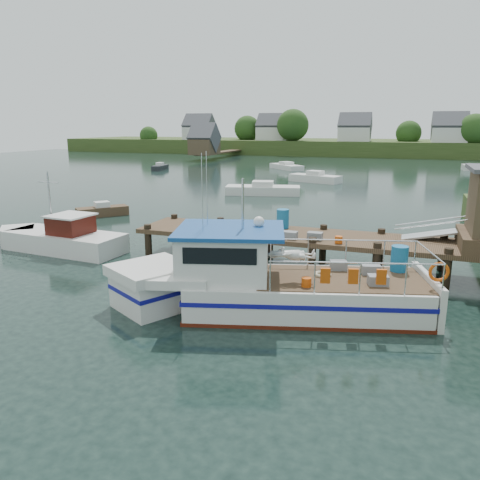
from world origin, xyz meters
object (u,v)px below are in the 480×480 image
(work_boat, at_px, (59,238))
(moored_e, at_px, (160,167))
(moored_a, at_px, (263,190))
(moored_d, at_px, (286,166))
(lobster_boat, at_px, (265,283))
(moored_rowboat, at_px, (102,211))
(dock, at_px, (435,223))
(moored_b, at_px, (315,178))

(work_boat, height_order, moored_e, work_boat)
(moored_a, height_order, moored_e, moored_a)
(work_boat, bearing_deg, moored_d, 94.70)
(lobster_boat, relative_size, moored_d, 1.82)
(moored_a, relative_size, moored_d, 1.16)
(lobster_boat, xyz_separation_m, moored_e, (-27.77, 43.04, -0.56))
(moored_d, bearing_deg, moored_rowboat, -108.54)
(lobster_boat, bearing_deg, work_boat, 145.52)
(dock, xyz_separation_m, moored_rowboat, (-20.31, 6.80, -1.88))
(work_boat, xyz_separation_m, moored_d, (-0.17, 45.90, -0.22))
(lobster_boat, xyz_separation_m, moored_a, (-7.78, 25.41, -0.50))
(moored_b, bearing_deg, moored_rowboat, -128.54)
(moored_a, bearing_deg, moored_d, 106.13)
(work_boat, relative_size, moored_a, 1.08)
(work_boat, relative_size, moored_b, 1.25)
(moored_rowboat, xyz_separation_m, moored_d, (3.27, 37.66, 0.03))
(moored_a, distance_m, moored_b, 11.00)
(moored_b, distance_m, moored_d, 15.28)
(work_boat, distance_m, moored_d, 45.90)
(moored_d, bearing_deg, dock, -82.61)
(dock, height_order, moored_rowboat, dock)
(work_boat, bearing_deg, moored_rowboat, 117.14)
(moored_d, relative_size, moored_e, 1.53)
(moored_d, height_order, moored_e, moored_d)
(moored_rowboat, height_order, moored_a, moored_a)
(moored_a, height_order, moored_b, moored_b)
(moored_rowboat, height_order, moored_d, moored_d)
(dock, bearing_deg, lobster_boat, -134.11)
(moored_a, distance_m, moored_d, 24.79)
(moored_b, bearing_deg, dock, -87.29)
(moored_d, xyz_separation_m, moored_e, (-15.98, -6.84, -0.01))
(moored_rowboat, bearing_deg, moored_b, 48.58)
(dock, distance_m, moored_rowboat, 21.50)
(work_boat, height_order, moored_d, work_boat)
(moored_d, bearing_deg, moored_a, -94.27)
(moored_rowboat, xyz_separation_m, moored_b, (9.88, 23.89, 0.10))
(lobster_boat, relative_size, work_boat, 1.47)
(moored_b, height_order, moored_d, moored_b)
(dock, relative_size, moored_b, 2.84)
(dock, xyz_separation_m, work_boat, (-16.87, -1.44, -1.64))
(lobster_boat, height_order, moored_rowboat, lobster_boat)
(dock, distance_m, moored_e, 50.10)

